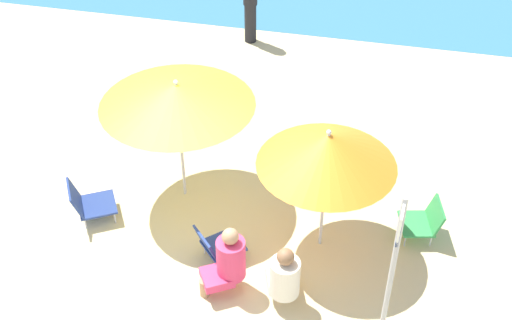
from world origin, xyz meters
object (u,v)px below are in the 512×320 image
Objects in this scene: person_c at (228,261)px; beach_chair_c at (424,220)px; beach_chair_a at (88,202)px; person_b at (284,276)px; warning_sign at (395,253)px; umbrella_orange at (327,150)px; beach_chair_b at (216,245)px; umbrella_yellow at (177,94)px.

beach_chair_c is at bearing -178.63° from person_c.
person_b is at bearing -46.89° from beach_chair_a.
warning_sign is (1.86, -0.33, 0.92)m from person_c.
umbrella_orange is 2.63× the size of beach_chair_b.
beach_chair_b is 2.52m from warning_sign.
umbrella_orange is 1.55m from person_b.
warning_sign is (2.12, -0.76, 1.13)m from beach_chair_b.
beach_chair_b is 1.07m from person_b.
beach_chair_c is (4.41, 0.65, -0.01)m from beach_chair_a.
umbrella_yellow is 2.90× the size of beach_chair_b.
umbrella_orange is at bearing 127.88° from warning_sign.
warning_sign reaches higher than person_b.
umbrella_orange is 1.62m from warning_sign.
beach_chair_c is at bearing -65.71° from person_b.
person_b is 0.69m from person_c.
umbrella_yellow reaches higher than beach_chair_b.
beach_chair_c is (2.52, 1.03, -0.00)m from beach_chair_b.
beach_chair_b is (0.78, -1.13, -1.40)m from umbrella_yellow.
umbrella_yellow is 1.94m from beach_chair_a.
umbrella_yellow is at bearing 164.86° from umbrella_orange.
beach_chair_a is (-1.11, -0.76, -1.40)m from umbrella_yellow.
beach_chair_c is 2.18m from person_b.
person_c is at bearing 67.25° from person_b.
umbrella_yellow is at bearing 28.09° from person_b.
beach_chair_b reaches higher than beach_chair_c.
warning_sign is at bearing 64.27° from beach_chair_c.
umbrella_yellow is 2.66m from person_b.
umbrella_yellow reaches higher than beach_chair_c.
beach_chair_a is at bearing 168.65° from warning_sign.
warning_sign is at bearing -33.05° from umbrella_yellow.
warning_sign is (-0.41, -1.78, 1.13)m from beach_chair_c.
beach_chair_a is 1.92m from beach_chair_b.
umbrella_orange is at bearing -165.18° from person_c.
beach_chair_a is at bearing -4.48° from beach_chair_c.
umbrella_yellow is at bearing -87.48° from person_c.
umbrella_orange is at bearing -34.23° from person_b.
warning_sign reaches higher than beach_chair_c.
person_b is 0.43× the size of warning_sign.
warning_sign is (1.17, -0.29, 0.96)m from person_b.
beach_chair_c is (1.29, 0.44, -1.28)m from umbrella_orange.
person_c is at bearing -133.88° from umbrella_orange.
beach_chair_a is at bearing -176.11° from umbrella_orange.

